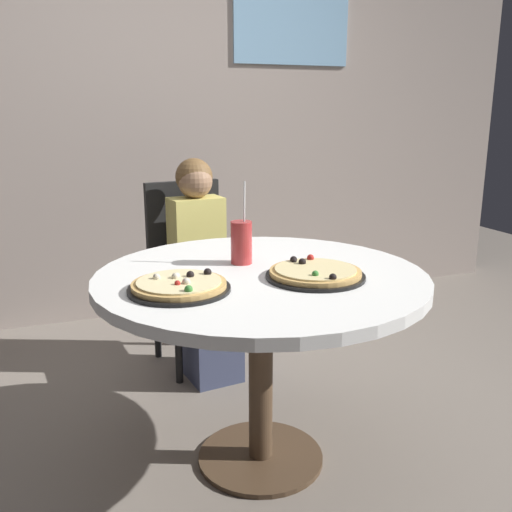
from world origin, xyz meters
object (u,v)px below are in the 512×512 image
object	(u,v)px
dining_table	(261,300)
soda_cup	(241,242)
diner_child	(203,280)
pizza_cheese	(315,273)
pizza_veggie	(179,286)
chair_wooden	(190,263)

from	to	relation	value
dining_table	soda_cup	bearing A→B (deg)	98.24
diner_child	dining_table	bearing A→B (deg)	-90.60
pizza_cheese	soda_cup	size ratio (longest dim) A/B	1.11
pizza_cheese	soda_cup	bearing A→B (deg)	123.11
soda_cup	pizza_cheese	bearing A→B (deg)	-56.89
diner_child	soda_cup	world-z (taller)	diner_child
diner_child	pizza_veggie	bearing A→B (deg)	-109.33
pizza_cheese	soda_cup	world-z (taller)	soda_cup
pizza_veggie	pizza_cheese	world-z (taller)	same
dining_table	pizza_cheese	distance (m)	0.23
pizza_cheese	soda_cup	xyz separation A→B (m)	(-0.17, 0.27, 0.06)
pizza_veggie	pizza_cheese	xyz separation A→B (m)	(0.47, -0.02, -0.00)
diner_child	pizza_veggie	distance (m)	1.02
chair_wooden	diner_child	xyz separation A→B (m)	(0.02, -0.18, -0.05)
chair_wooden	pizza_veggie	size ratio (longest dim) A/B	2.88
dining_table	pizza_veggie	distance (m)	0.35
dining_table	chair_wooden	size ratio (longest dim) A/B	1.24
dining_table	pizza_veggie	world-z (taller)	pizza_veggie
pizza_veggie	soda_cup	world-z (taller)	soda_cup
dining_table	diner_child	xyz separation A→B (m)	(0.01, 0.83, -0.16)
diner_child	soda_cup	distance (m)	0.76
pizza_veggie	diner_child	bearing A→B (deg)	70.67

